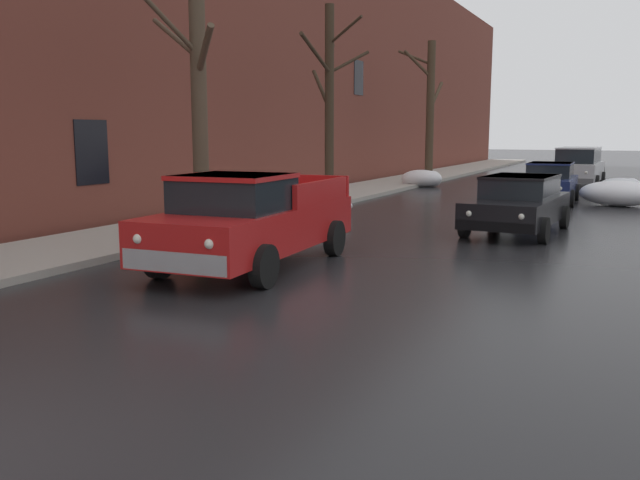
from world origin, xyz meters
The scene contains 15 objects.
left_sidewalk_slab centered at (-5.85, 18.00, 0.07)m, with size 3.02×80.00×0.14m, color #A8A399.
brick_townhouse_facade centered at (-7.86, 17.99, 5.70)m, with size 0.63×80.00×11.40m.
snow_bank_near_corner_left centered at (-3.82, 13.52, 0.35)m, with size 2.73×1.20×0.71m.
snow_bank_along_left_kerb centered at (4.13, 22.48, 0.42)m, with size 2.53×1.48×0.87m.
snow_bank_mid_block_left centered at (-3.97, 16.07, 0.27)m, with size 1.99×1.26×0.55m.
snow_bank_near_corner_right centered at (4.14, 29.00, 0.28)m, with size 1.72×1.15×0.57m.
snow_bank_along_right_kerb centered at (-4.25, 27.50, 0.38)m, with size 1.90×1.18×0.79m.
bare_tree_second_along_sidewalk centered at (-4.24, 10.26, 3.98)m, with size 3.43×3.33×7.57m.
bare_tree_mid_block centered at (-4.25, 17.20, 3.44)m, with size 2.37×4.46×6.41m.
bare_tree_far_down_block centered at (-4.29, 28.44, 3.50)m, with size 1.82×3.20×6.63m.
pickup_truck_red_approaching_near_lane centered at (-1.62, 8.07, 0.88)m, with size 2.45×5.39×1.76m.
sedan_black_parked_kerbside_close centered at (2.10, 14.69, 0.75)m, with size 2.20×4.51×1.42m.
sedan_darkblue_parked_kerbside_mid centered at (1.88, 22.66, 0.75)m, with size 1.96×4.15×1.42m.
suv_silver_parked_far_down_block centered at (2.21, 30.03, 0.99)m, with size 2.18×4.68×1.82m.
sedan_grey_queued_behind_truck centered at (1.94, 36.82, 0.75)m, with size 2.03×4.05×1.42m.
Camera 1 is at (4.82, -2.42, 2.48)m, focal length 37.65 mm.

